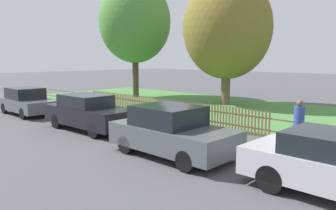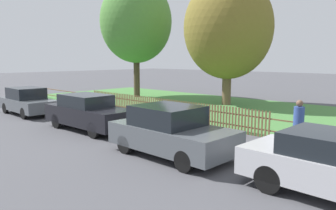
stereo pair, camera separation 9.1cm
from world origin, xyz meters
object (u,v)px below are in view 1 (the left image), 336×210
Objects in this scene: tree_nearest_kerb at (135,22)px; parked_car_silver_hatchback at (27,101)px; pedestrian_near_fence at (299,122)px; covered_motorcycle at (190,116)px; tree_behind_motorcycle at (227,28)px; parked_car_navy_estate at (172,131)px; parked_car_black_saloon at (88,112)px.

parked_car_silver_hatchback is at bearing -77.90° from tree_nearest_kerb.
pedestrian_near_fence is (15.28, -6.31, -4.80)m from tree_nearest_kerb.
covered_motorcycle is 9.30m from tree_behind_motorcycle.
tree_nearest_kerb is at bearing -172.03° from tree_behind_motorcycle.
tree_nearest_kerb reaches higher than covered_motorcycle.
parked_car_navy_estate is 16.66m from tree_nearest_kerb.
parked_car_silver_hatchback is at bearing 21.04° from pedestrian_near_fence.
tree_nearest_kerb is (-10.89, 6.53, 5.12)m from covered_motorcycle.
tree_nearest_kerb is 1.10× the size of tree_behind_motorcycle.
parked_car_navy_estate reaches higher than parked_car_silver_hatchback.
covered_motorcycle is at bearing 18.58° from parked_car_silver_hatchback.
parked_car_navy_estate is at bearing -64.29° from tree_behind_motorcycle.
covered_motorcycle is (3.20, 2.75, -0.13)m from parked_car_black_saloon.
covered_motorcycle is 1.19× the size of pedestrian_near_fence.
pedestrian_near_fence reaches higher than parked_car_black_saloon.
parked_car_silver_hatchback is 1.00× the size of parked_car_navy_estate.
tree_nearest_kerb is (-7.70, 9.28, 4.99)m from parked_car_black_saloon.
parked_car_silver_hatchback is at bearing 179.68° from parked_car_black_saloon.
covered_motorcycle is 0.24× the size of tree_behind_motorcycle.
pedestrian_near_fence is at bearing 19.83° from parked_car_black_saloon.
tree_nearest_kerb reaches higher than pedestrian_near_fence.
parked_car_silver_hatchback is 13.62m from pedestrian_near_fence.
tree_behind_motorcycle is (7.58, 1.06, -0.88)m from tree_nearest_kerb.
pedestrian_near_fence is (4.39, 0.22, 0.32)m from covered_motorcycle.
covered_motorcycle is at bearing -30.94° from tree_nearest_kerb.
covered_motorcycle is 13.69m from tree_nearest_kerb.
parked_car_navy_estate is 2.04× the size of covered_motorcycle.
pedestrian_near_fence is at bearing -22.45° from tree_nearest_kerb.
pedestrian_near_fence is at bearing 51.79° from parked_car_navy_estate.
parked_car_navy_estate is 4.15m from pedestrian_near_fence.
tree_nearest_kerb is 5.36× the size of pedestrian_near_fence.
tree_nearest_kerb is at bearing -14.49° from pedestrian_near_fence.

